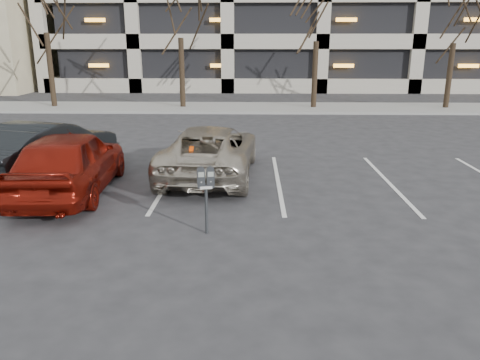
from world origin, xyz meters
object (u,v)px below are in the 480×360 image
Objects in this scene: parking_meter at (206,184)px; suv_silver at (210,151)px; car_red at (70,162)px; car_dark at (45,149)px; tree_d at (459,0)px.

suv_silver reaches higher than parking_meter.
car_dark is (-1.17, 1.39, -0.02)m from car_red.
suv_silver is 3.51m from car_red.
tree_d is 1.53× the size of suv_silver.
suv_silver is at bearing -160.44° from car_dark.
parking_meter is 0.25× the size of suv_silver.
car_dark is (-4.55, 3.72, -0.22)m from parking_meter.
parking_meter is at bearing 97.05° from suv_silver.
car_red reaches higher than suv_silver.
suv_silver is 1.11× the size of car_red.
parking_meter is 4.11m from car_red.
tree_d is 1.68× the size of car_dark.
car_red reaches higher than car_dark.
car_red is at bearing 30.67° from suv_silver.
tree_d is at bearing 46.44° from parking_meter.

